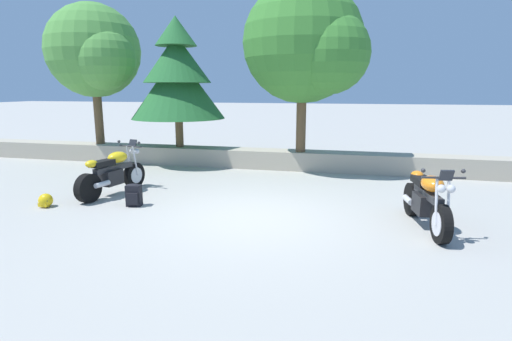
% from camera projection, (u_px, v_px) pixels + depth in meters
% --- Properties ---
extents(ground_plane, '(120.00, 120.00, 0.00)m').
position_uv_depth(ground_plane, '(252.00, 217.00, 7.55)').
color(ground_plane, '#A3A099').
extents(stone_wall, '(36.00, 0.80, 0.55)m').
position_uv_depth(stone_wall, '(291.00, 160.00, 12.07)').
color(stone_wall, '#A89E89').
rests_on(stone_wall, ground).
extents(motorcycle_yellow_near_left, '(0.71, 2.06, 1.18)m').
position_uv_depth(motorcycle_yellow_near_left, '(113.00, 173.00, 9.12)').
color(motorcycle_yellow_near_left, black).
rests_on(motorcycle_yellow_near_left, ground).
extents(motorcycle_orange_centre, '(0.76, 2.06, 1.18)m').
position_uv_depth(motorcycle_orange_centre, '(427.00, 201.00, 6.88)').
color(motorcycle_orange_centre, black).
rests_on(motorcycle_orange_centre, ground).
extents(rider_backpack, '(0.33, 0.30, 0.47)m').
position_uv_depth(rider_backpack, '(134.00, 195.00, 8.23)').
color(rider_backpack, black).
rests_on(rider_backpack, ground).
extents(rider_helmet, '(0.28, 0.28, 0.28)m').
position_uv_depth(rider_helmet, '(45.00, 201.00, 8.17)').
color(rider_helmet, yellow).
rests_on(rider_helmet, ground).
extents(leafy_tree_far_left, '(3.13, 2.98, 4.52)m').
position_uv_depth(leafy_tree_far_left, '(96.00, 53.00, 12.90)').
color(leafy_tree_far_left, brown).
rests_on(leafy_tree_far_left, stone_wall).
extents(pine_tree_mid_left, '(2.91, 2.91, 3.99)m').
position_uv_depth(pine_tree_mid_left, '(177.00, 76.00, 12.43)').
color(pine_tree_mid_left, brown).
rests_on(pine_tree_mid_left, stone_wall).
extents(leafy_tree_mid_right, '(3.53, 3.37, 4.77)m').
position_uv_depth(leafy_tree_mid_right, '(308.00, 45.00, 11.07)').
color(leafy_tree_mid_right, brown).
rests_on(leafy_tree_mid_right, stone_wall).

